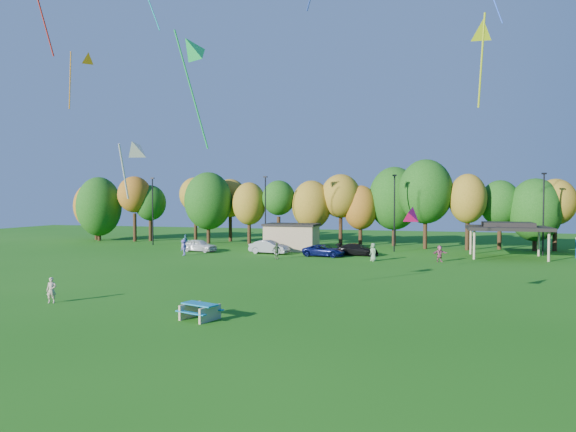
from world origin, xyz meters
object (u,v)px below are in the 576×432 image
(car_a, at_px, (199,245))
(car_b, at_px, (269,247))
(kite_flyer, at_px, (51,290))
(car_c, at_px, (324,251))
(picnic_table, at_px, (200,310))
(car_d, at_px, (358,249))

(car_a, height_order, car_b, car_b)
(kite_flyer, distance_m, car_c, 30.60)
(picnic_table, bearing_deg, car_b, 119.22)
(kite_flyer, bearing_deg, car_b, 59.31)
(picnic_table, height_order, car_b, car_b)
(picnic_table, relative_size, car_d, 0.52)
(car_a, distance_m, car_d, 18.62)
(picnic_table, relative_size, car_a, 0.54)
(kite_flyer, bearing_deg, car_a, 76.00)
(car_a, bearing_deg, car_c, -83.14)
(picnic_table, distance_m, car_c, 30.08)
(kite_flyer, bearing_deg, picnic_table, -30.34)
(car_a, xyz_separation_m, car_d, (18.59, 1.03, -0.08))
(picnic_table, distance_m, car_d, 32.21)
(car_c, bearing_deg, car_d, -54.24)
(car_b, height_order, car_c, car_b)
(kite_flyer, height_order, car_a, kite_flyer)
(picnic_table, relative_size, kite_flyer, 1.52)
(picnic_table, height_order, kite_flyer, kite_flyer)
(car_b, bearing_deg, picnic_table, -158.67)
(picnic_table, xyz_separation_m, car_d, (3.68, 32.00, 0.17))
(kite_flyer, bearing_deg, car_c, 46.84)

